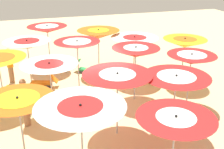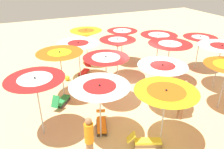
{
  "view_description": "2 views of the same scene",
  "coord_description": "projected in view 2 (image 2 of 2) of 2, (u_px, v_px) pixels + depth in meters",
  "views": [
    {
      "loc": [
        -9.88,
        2.19,
        5.66
      ],
      "look_at": [
        0.02,
        -0.81,
        1.39
      ],
      "focal_mm": 45.53,
      "sensor_mm": 36.0,
      "label": 1
    },
    {
      "loc": [
        5.29,
        8.43,
        5.86
      ],
      "look_at": [
        1.45,
        -0.16,
        1.24
      ],
      "focal_mm": 35.74,
      "sensor_mm": 36.0,
      "label": 2
    }
  ],
  "objects": [
    {
      "name": "beachgoer_1",
      "position": [
        89.0,
        139.0,
        7.06
      ],
      "size": [
        0.3,
        0.3,
        1.73
      ],
      "rotation": [
        0.0,
        0.0,
        2.44
      ],
      "color": "#A3704C",
      "rests_on": "ground"
    },
    {
      "name": "beach_umbrella_3",
      "position": [
        86.0,
        33.0,
        13.91
      ],
      "size": [
        2.0,
        2.0,
        2.29
      ],
      "color": "#B2B2B7",
      "rests_on": "ground"
    },
    {
      "name": "ground",
      "position": [
        139.0,
        93.0,
        11.44
      ],
      "size": [
        38.69,
        38.69,
        0.04
      ],
      "primitive_type": "cube",
      "color": "beige"
    },
    {
      "name": "beach_umbrella_1",
      "position": [
        159.0,
        38.0,
        13.27
      ],
      "size": [
        2.19,
        2.19,
        2.23
      ],
      "color": "#B2B2B7",
      "rests_on": "ground"
    },
    {
      "name": "beach_umbrella_5",
      "position": [
        170.0,
        47.0,
        11.57
      ],
      "size": [
        2.27,
        2.27,
        2.29
      ],
      "color": "#B2B2B7",
      "rests_on": "ground"
    },
    {
      "name": "beach_umbrella_2",
      "position": [
        122.0,
        33.0,
        13.92
      ],
      "size": [
        1.9,
        1.9,
        2.27
      ],
      "color": "#B2B2B7",
      "rests_on": "ground"
    },
    {
      "name": "lounger_1",
      "position": [
        61.0,
        101.0,
        10.31
      ],
      "size": [
        1.04,
        1.12,
        0.72
      ],
      "rotation": [
        0.0,
        0.0,
        3.99
      ],
      "color": "#333338",
      "rests_on": "ground"
    },
    {
      "name": "beach_umbrella_9",
      "position": [
        162.0,
        69.0,
        9.3
      ],
      "size": [
        2.08,
        2.08,
        2.2
      ],
      "color": "#B2B2B7",
      "rests_on": "ground"
    },
    {
      "name": "beach_umbrella_0",
      "position": [
        200.0,
        40.0,
        13.12
      ],
      "size": [
        1.97,
        1.97,
        2.14
      ],
      "color": "#B2B2B7",
      "rests_on": "ground"
    },
    {
      "name": "beach_umbrella_7",
      "position": [
        78.0,
        46.0,
        11.85
      ],
      "size": [
        2.26,
        2.26,
        2.24
      ],
      "color": "#B2B2B7",
      "rests_on": "ground"
    },
    {
      "name": "beach_umbrella_15",
      "position": [
        36.0,
        83.0,
        7.65
      ],
      "size": [
        2.05,
        2.05,
        2.46
      ],
      "color": "#B2B2B7",
      "rests_on": "ground"
    },
    {
      "name": "lounger_2",
      "position": [
        101.0,
        123.0,
        8.89
      ],
      "size": [
        0.78,
        1.34,
        0.59
      ],
      "rotation": [
        0.0,
        0.0,
        7.52
      ],
      "color": "#333338",
      "rests_on": "ground"
    },
    {
      "name": "beach_umbrella_4",
      "position": [
        221.0,
        50.0,
        10.95
      ],
      "size": [
        2.27,
        2.27,
        2.39
      ],
      "color": "#B2B2B7",
      "rests_on": "ground"
    },
    {
      "name": "beach_umbrella_11",
      "position": [
        60.0,
        57.0,
        10.15
      ],
      "size": [
        2.13,
        2.13,
        2.39
      ],
      "color": "#B2B2B7",
      "rests_on": "ground"
    },
    {
      "name": "beachgoer_2",
      "position": [
        182.0,
        99.0,
        9.09
      ],
      "size": [
        0.3,
        0.3,
        1.82
      ],
      "rotation": [
        0.0,
        0.0,
        2.79
      ],
      "color": "#A3704C",
      "rests_on": "ground"
    },
    {
      "name": "beach_umbrella_10",
      "position": [
        106.0,
        60.0,
        9.62
      ],
      "size": [
        2.0,
        2.0,
        2.38
      ],
      "color": "#B2B2B7",
      "rests_on": "ground"
    },
    {
      "name": "beach_ball",
      "position": [
        67.0,
        78.0,
        12.56
      ],
      "size": [
        0.29,
        0.29,
        0.29
      ],
      "primitive_type": "sphere",
      "color": "yellow",
      "rests_on": "ground"
    },
    {
      "name": "lounger_0",
      "position": [
        85.0,
        71.0,
        13.25
      ],
      "size": [
        1.02,
        1.08,
        0.63
      ],
      "rotation": [
        0.0,
        0.0,
        7.12
      ],
      "color": "olive",
      "rests_on": "ground"
    },
    {
      "name": "beach_umbrella_14",
      "position": [
        100.0,
        91.0,
        7.57
      ],
      "size": [
        2.09,
        2.09,
        2.28
      ],
      "color": "#B2B2B7",
      "rests_on": "ground"
    },
    {
      "name": "lounger_3",
      "position": [
        146.0,
        141.0,
        7.98
      ],
      "size": [
        1.28,
        0.77,
        0.56
      ],
      "rotation": [
        0.0,
        0.0,
        9.03
      ],
      "color": "olive",
      "rests_on": "ground"
    },
    {
      "name": "beach_umbrella_6",
      "position": [
        118.0,
        43.0,
        11.94
      ],
      "size": [
        1.96,
        1.96,
        2.37
      ],
      "color": "#B2B2B7",
      "rests_on": "ground"
    },
    {
      "name": "beach_umbrella_13",
      "position": [
        166.0,
        96.0,
        7.38
      ],
      "size": [
        2.14,
        2.14,
        2.23
      ],
      "color": "#B2B2B7",
      "rests_on": "ground"
    }
  ]
}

